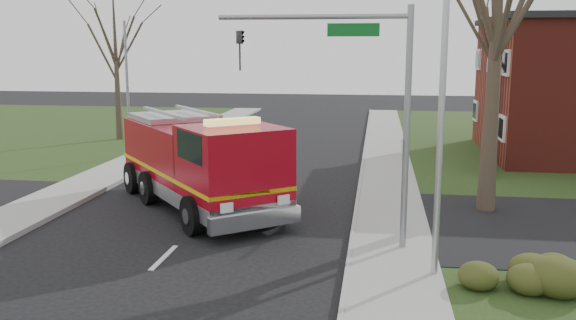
# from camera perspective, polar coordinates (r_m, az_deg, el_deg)

# --- Properties ---
(ground) EXTENTS (120.00, 120.00, 0.00)m
(ground) POSITION_cam_1_polar(r_m,az_deg,el_deg) (17.26, -11.54, -8.96)
(ground) COLOR black
(ground) RESTS_ON ground
(sidewalk_right) EXTENTS (2.40, 80.00, 0.15)m
(sidewalk_right) POSITION_cam_1_polar(r_m,az_deg,el_deg) (16.27, 9.78, -9.83)
(sidewalk_right) COLOR gray
(sidewalk_right) RESTS_ON ground
(health_center_sign) EXTENTS (0.12, 2.00, 1.40)m
(health_center_sign) POSITION_cam_1_polar(r_m,az_deg,el_deg) (28.59, 17.94, 0.29)
(health_center_sign) COLOR #43100F
(health_center_sign) RESTS_ON ground
(hedge_corner) EXTENTS (2.80, 2.00, 0.90)m
(hedge_corner) POSITION_cam_1_polar(r_m,az_deg,el_deg) (15.51, 20.45, -9.41)
(hedge_corner) COLOR #333B15
(hedge_corner) RESTS_ON lawn_right
(bare_tree_far) EXTENTS (5.25, 5.25, 10.50)m
(bare_tree_far) POSITION_cam_1_polar(r_m,az_deg,el_deg) (30.74, 18.71, 11.44)
(bare_tree_far) COLOR #33291E
(bare_tree_far) RESTS_ON ground
(bare_tree_left) EXTENTS (4.50, 4.50, 9.00)m
(bare_tree_left) POSITION_cam_1_polar(r_m,az_deg,el_deg) (38.61, -15.84, 9.91)
(bare_tree_left) COLOR #33291E
(bare_tree_left) RESTS_ON ground
(traffic_signal_mast) EXTENTS (5.29, 0.18, 6.80)m
(traffic_signal_mast) POSITION_cam_1_polar(r_m,az_deg,el_deg) (16.81, 6.76, 7.08)
(traffic_signal_mast) COLOR gray
(traffic_signal_mast) RESTS_ON ground
(streetlight_pole) EXTENTS (1.48, 0.16, 8.40)m
(streetlight_pole) POSITION_cam_1_polar(r_m,az_deg,el_deg) (14.88, 13.99, 5.81)
(streetlight_pole) COLOR #B7BABF
(streetlight_pole) RESTS_ON ground
(utility_pole_far) EXTENTS (0.14, 0.14, 7.00)m
(utility_pole_far) POSITION_cam_1_polar(r_m,az_deg,el_deg) (31.90, -14.78, 6.21)
(utility_pole_far) COLOR gray
(utility_pole_far) RESTS_ON ground
(fire_engine) EXTENTS (7.75, 8.65, 3.51)m
(fire_engine) POSITION_cam_1_polar(r_m,az_deg,el_deg) (21.84, -8.20, -0.43)
(fire_engine) COLOR maroon
(fire_engine) RESTS_ON ground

